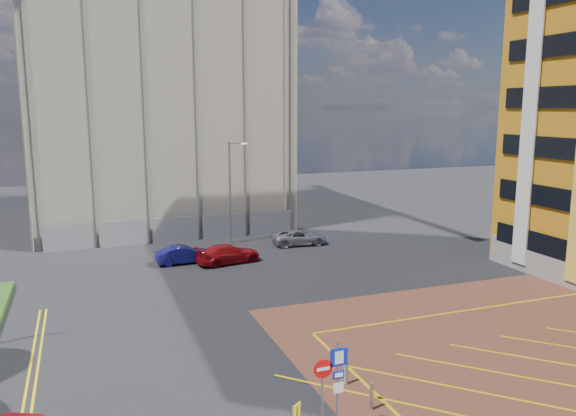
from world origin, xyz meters
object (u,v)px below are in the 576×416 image
lamp_back (231,189)px  car_blue_back (184,255)px  sign_cluster (333,381)px  car_silver_back (299,237)px  car_red_back (228,254)px

lamp_back → car_blue_back: (-4.61, -4.55, -3.74)m
sign_cluster → car_silver_back: sign_cluster is taller
car_blue_back → car_red_back: 3.08m
car_red_back → car_blue_back: bearing=60.4°
lamp_back → car_red_back: lamp_back is taller
lamp_back → car_red_back: bearing=-107.1°
lamp_back → sign_cluster: 27.38m
lamp_back → car_blue_back: bearing=-135.4°
car_red_back → sign_cluster: bearing=163.9°
car_red_back → car_silver_back: car_red_back is taller
lamp_back → car_red_back: (-1.71, -5.56, -3.71)m
car_blue_back → car_red_back: car_red_back is taller
lamp_back → car_red_back: 6.89m
sign_cluster → lamp_back: bearing=82.0°
lamp_back → car_blue_back: lamp_back is taller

